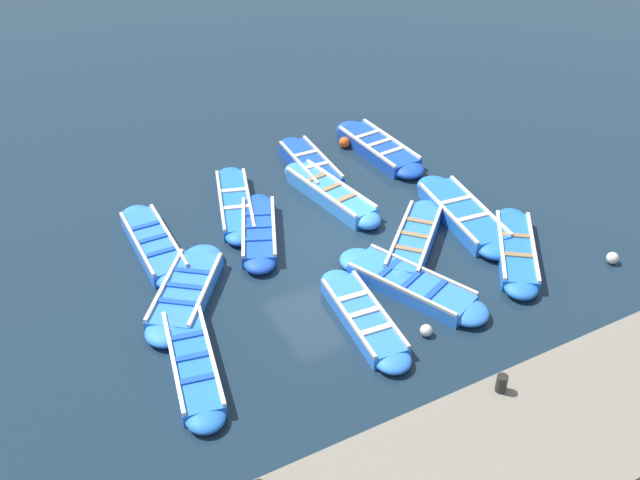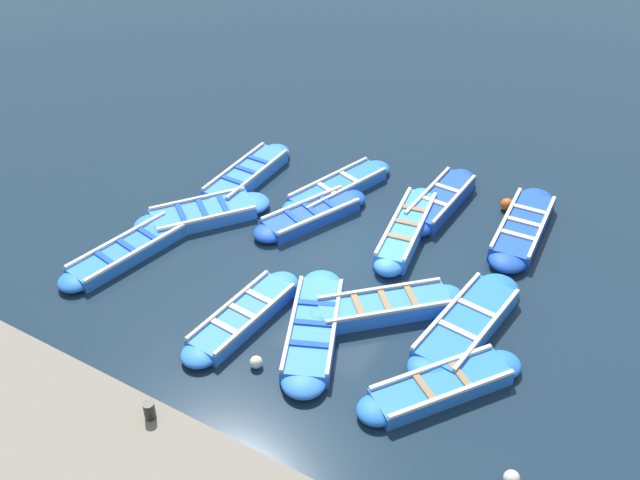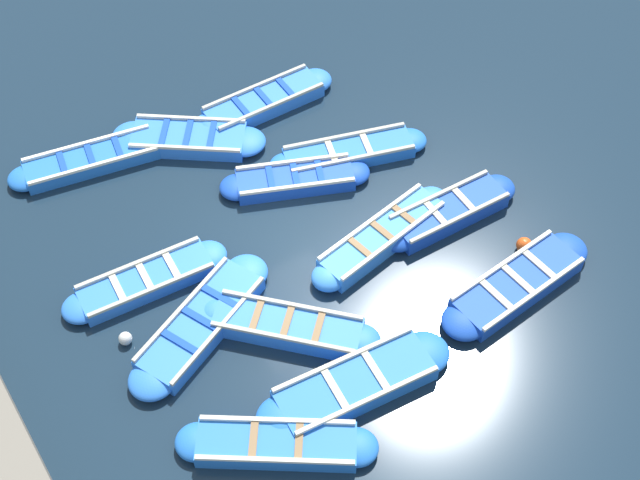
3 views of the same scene
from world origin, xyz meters
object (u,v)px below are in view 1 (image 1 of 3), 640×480
object	(u,v)px
boat_tucked	(363,318)
boat_inner_gap	(414,241)
boat_bow_out	(463,215)
bollard_mid_north	(501,383)
boat_stern_in	(411,285)
boat_end_of_row	(154,245)
boat_near_quay	(259,232)
buoy_white_drifting	(345,142)
boat_outer_left	(311,166)
boat_drifting	(186,292)
boat_broadside	(516,251)
boat_alongside	(235,204)
boat_far_corner	(379,148)
boat_outer_right	(330,194)
buoy_orange_near	(612,258)
buoy_yellow_far	(426,330)
boat_centre	(193,362)

from	to	relation	value
boat_tucked	boat_inner_gap	world-z (taller)	boat_inner_gap
boat_bow_out	bollard_mid_north	size ratio (longest dim) A/B	11.57
boat_stern_in	boat_end_of_row	bearing A→B (deg)	-132.23
boat_near_quay	buoy_white_drifting	xyz separation A→B (m)	(-3.00, 4.18, 0.00)
boat_end_of_row	boat_stern_in	bearing A→B (deg)	47.77
boat_end_of_row	boat_outer_left	size ratio (longest dim) A/B	1.08
boat_drifting	buoy_white_drifting	world-z (taller)	boat_drifting
boat_broadside	boat_end_of_row	xyz separation A→B (m)	(-4.36, -7.66, 0.01)
boat_alongside	boat_near_quay	distance (m)	1.46
boat_far_corner	boat_outer_right	bearing A→B (deg)	-57.98
buoy_orange_near	buoy_yellow_far	size ratio (longest dim) A/B	1.09
boat_inner_gap	buoy_yellow_far	size ratio (longest dim) A/B	12.01
boat_outer_right	buoy_white_drifting	world-z (taller)	boat_outer_right
boat_near_quay	buoy_orange_near	distance (m)	8.60
boat_bow_out	boat_inner_gap	bearing A→B (deg)	-78.19
boat_drifting	buoy_orange_near	bearing A→B (deg)	69.19
boat_outer_left	boat_tucked	size ratio (longest dim) A/B	0.96
boat_drifting	buoy_orange_near	xyz separation A→B (m)	(3.59, 9.45, -0.02)
boat_broadside	boat_centre	size ratio (longest dim) A/B	0.89
boat_inner_gap	buoy_orange_near	distance (m)	4.73
boat_broadside	buoy_white_drifting	xyz separation A→B (m)	(-6.66, -0.98, -0.00)
buoy_white_drifting	boat_centre	bearing A→B (deg)	-47.99
boat_far_corner	boat_outer_right	world-z (taller)	boat_outer_right
boat_stern_in	boat_end_of_row	distance (m)	6.34
bollard_mid_north	buoy_white_drifting	xyz separation A→B (m)	(-10.59, 2.85, -1.03)
buoy_yellow_far	boat_outer_left	bearing A→B (deg)	172.34
boat_end_of_row	bollard_mid_north	xyz separation A→B (m)	(8.29, 3.83, 1.02)
boat_end_of_row	boat_centre	distance (m)	4.24
boat_near_quay	buoy_white_drifting	world-z (taller)	boat_near_quay
boat_inner_gap	boat_bow_out	bearing A→B (deg)	101.81
boat_outer_right	boat_bow_out	size ratio (longest dim) A/B	0.95
boat_alongside	buoy_yellow_far	world-z (taller)	boat_alongside
boat_broadside	boat_outer_left	xyz separation A→B (m)	(-5.89, -2.53, 0.03)
buoy_white_drifting	boat_stern_in	bearing A→B (deg)	-16.86
boat_drifting	boat_outer_left	bearing A→B (deg)	125.45
boat_centre	bollard_mid_north	distance (m)	6.07
boat_centre	buoy_white_drifting	size ratio (longest dim) A/B	11.46
bollard_mid_north	boat_near_quay	bearing A→B (deg)	-170.06
buoy_orange_near	boat_stern_in	bearing A→B (deg)	-106.12
boat_broadside	boat_bow_out	bearing A→B (deg)	-173.46
boat_broadside	boat_outer_left	distance (m)	6.41
boat_far_corner	boat_drifting	size ratio (longest dim) A/B	1.12
boat_outer_left	boat_bow_out	world-z (taller)	boat_outer_left
boat_outer_left	boat_drifting	bearing A→B (deg)	-54.55
boat_broadside	boat_near_quay	bearing A→B (deg)	-125.36
buoy_yellow_far	boat_drifting	bearing A→B (deg)	-131.15
boat_outer_left	boat_drifting	world-z (taller)	boat_outer_left
boat_alongside	boat_near_quay	size ratio (longest dim) A/B	1.11
boat_broadside	boat_end_of_row	world-z (taller)	boat_end_of_row
boat_stern_in	buoy_orange_near	bearing A→B (deg)	73.88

